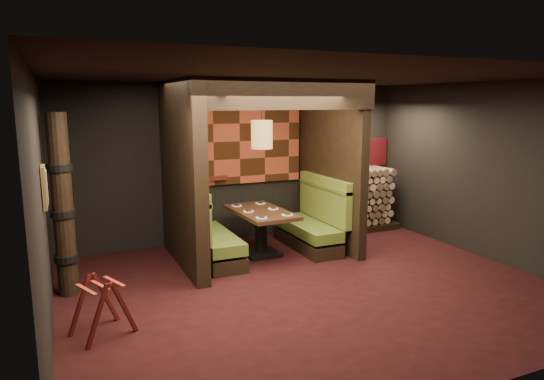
% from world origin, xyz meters
% --- Properties ---
extents(floor, '(6.50, 5.50, 0.02)m').
position_xyz_m(floor, '(0.00, 0.00, -0.01)').
color(floor, black).
rests_on(floor, ground).
extents(ceiling, '(6.50, 5.50, 0.02)m').
position_xyz_m(ceiling, '(0.00, 0.00, 2.86)').
color(ceiling, black).
rests_on(ceiling, ground).
extents(wall_back, '(6.50, 0.02, 2.85)m').
position_xyz_m(wall_back, '(0.00, 2.76, 1.43)').
color(wall_back, black).
rests_on(wall_back, ground).
extents(wall_front, '(6.50, 0.02, 2.85)m').
position_xyz_m(wall_front, '(0.00, -2.76, 1.43)').
color(wall_front, black).
rests_on(wall_front, ground).
extents(wall_left, '(0.02, 5.50, 2.85)m').
position_xyz_m(wall_left, '(-3.26, 0.00, 1.43)').
color(wall_left, black).
rests_on(wall_left, ground).
extents(wall_right, '(0.02, 5.50, 2.85)m').
position_xyz_m(wall_right, '(3.26, 0.00, 1.43)').
color(wall_right, black).
rests_on(wall_right, ground).
extents(partition_left, '(0.20, 2.20, 2.85)m').
position_xyz_m(partition_left, '(-1.35, 1.65, 1.43)').
color(partition_left, black).
rests_on(partition_left, floor).
extents(partition_right, '(0.15, 2.10, 2.85)m').
position_xyz_m(partition_right, '(1.30, 1.70, 1.43)').
color(partition_right, black).
rests_on(partition_right, floor).
extents(header_beam, '(2.85, 0.18, 0.44)m').
position_xyz_m(header_beam, '(-0.02, 0.70, 2.63)').
color(header_beam, black).
rests_on(header_beam, partition_left).
extents(tapa_back_panel, '(2.40, 0.06, 1.55)m').
position_xyz_m(tapa_back_panel, '(-0.02, 2.71, 1.82)').
color(tapa_back_panel, '#A94227').
rests_on(tapa_back_panel, wall_back).
extents(tapa_side_panel, '(0.04, 1.85, 1.45)m').
position_xyz_m(tapa_side_panel, '(-1.23, 1.82, 1.85)').
color(tapa_side_panel, '#A94227').
rests_on(tapa_side_panel, partition_left).
extents(lacquer_shelf, '(0.60, 0.12, 0.07)m').
position_xyz_m(lacquer_shelf, '(-0.60, 2.65, 1.18)').
color(lacquer_shelf, '#541D14').
rests_on(lacquer_shelf, wall_back).
extents(booth_bench_left, '(0.68, 1.60, 1.14)m').
position_xyz_m(booth_bench_left, '(-0.96, 1.65, 0.40)').
color(booth_bench_left, black).
rests_on(booth_bench_left, floor).
extents(booth_bench_right, '(0.68, 1.60, 1.14)m').
position_xyz_m(booth_bench_right, '(0.93, 1.65, 0.40)').
color(booth_bench_right, black).
rests_on(booth_bench_right, floor).
extents(dining_table, '(0.85, 1.48, 0.76)m').
position_xyz_m(dining_table, '(-0.06, 1.60, 0.53)').
color(dining_table, black).
rests_on(dining_table, floor).
extents(place_settings, '(0.68, 1.19, 0.03)m').
position_xyz_m(place_settings, '(-0.06, 1.60, 0.77)').
color(place_settings, white).
rests_on(place_settings, dining_table).
extents(pendant_lamp, '(0.34, 0.34, 1.06)m').
position_xyz_m(pendant_lamp, '(-0.06, 1.55, 2.01)').
color(pendant_lamp, olive).
rests_on(pendant_lamp, ceiling).
extents(framed_picture, '(0.05, 0.36, 0.46)m').
position_xyz_m(framed_picture, '(-3.22, 0.10, 1.62)').
color(framed_picture, olive).
rests_on(framed_picture, wall_left).
extents(luggage_rack, '(0.76, 0.65, 0.69)m').
position_xyz_m(luggage_rack, '(-2.74, -0.28, 0.34)').
color(luggage_rack, '#4A110F').
rests_on(luggage_rack, floor).
extents(totem_column, '(0.31, 0.31, 2.40)m').
position_xyz_m(totem_column, '(-3.05, 1.10, 1.19)').
color(totem_column, black).
rests_on(totem_column, floor).
extents(firewood_stack, '(1.73, 0.70, 1.22)m').
position_xyz_m(firewood_stack, '(2.29, 2.35, 0.61)').
color(firewood_stack, black).
rests_on(firewood_stack, floor).
extents(mosaic_header, '(1.83, 0.10, 0.56)m').
position_xyz_m(mosaic_header, '(2.29, 2.68, 1.50)').
color(mosaic_header, maroon).
rests_on(mosaic_header, wall_back).
extents(bay_front_post, '(0.08, 0.08, 2.85)m').
position_xyz_m(bay_front_post, '(1.39, 1.96, 1.43)').
color(bay_front_post, black).
rests_on(bay_front_post, floor).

